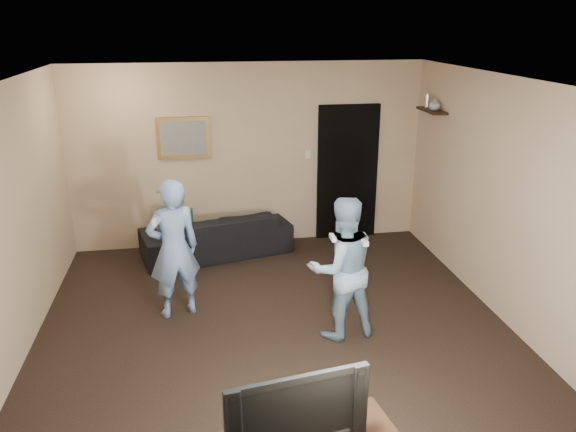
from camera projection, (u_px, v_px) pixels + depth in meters
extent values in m
plane|color=black|center=(275.00, 326.00, 6.08)|extent=(5.00, 5.00, 0.00)
cube|color=silver|center=(272.00, 81.00, 5.21)|extent=(5.00, 5.00, 0.04)
cube|color=tan|center=(249.00, 156.00, 7.97)|extent=(5.00, 0.04, 2.60)
cube|color=tan|center=(333.00, 349.00, 3.32)|extent=(5.00, 0.04, 2.60)
cube|color=tan|center=(10.00, 227.00, 5.26)|extent=(0.04, 5.00, 2.60)
cube|color=tan|center=(503.00, 200.00, 6.03)|extent=(0.04, 5.00, 2.60)
imported|color=black|center=(216.00, 234.00, 7.84)|extent=(2.16, 1.25, 0.59)
cube|color=#174636|center=(176.00, 224.00, 7.70)|extent=(0.48, 0.30, 0.46)
cube|color=olive|center=(183.00, 138.00, 7.71)|extent=(0.72, 0.05, 0.57)
cube|color=slate|center=(183.00, 138.00, 7.68)|extent=(0.62, 0.01, 0.47)
cube|color=black|center=(347.00, 173.00, 8.27)|extent=(0.90, 0.06, 2.00)
cube|color=silver|center=(308.00, 154.00, 8.08)|extent=(0.08, 0.02, 0.12)
cube|color=black|center=(432.00, 111.00, 7.46)|extent=(0.20, 0.60, 0.03)
imported|color=#9F9FA4|center=(435.00, 104.00, 7.36)|extent=(0.18, 0.18, 0.16)
cylinder|color=silver|center=(427.00, 101.00, 7.58)|extent=(0.06, 0.06, 0.18)
imported|color=black|center=(293.00, 404.00, 3.65)|extent=(0.96, 0.27, 0.55)
imported|color=#80A4DE|center=(174.00, 249.00, 6.08)|extent=(0.66, 0.53, 1.57)
cube|color=white|center=(155.00, 222.00, 5.72)|extent=(0.04, 0.14, 0.04)
cube|color=white|center=(186.00, 210.00, 5.74)|extent=(0.05, 0.09, 0.05)
imported|color=#85A9C2|center=(342.00, 268.00, 5.69)|extent=(0.81, 0.68, 1.51)
cube|color=white|center=(333.00, 238.00, 5.32)|extent=(0.04, 0.14, 0.04)
cube|color=white|center=(365.00, 243.00, 5.39)|extent=(0.05, 0.09, 0.05)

